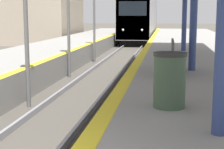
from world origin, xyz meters
TOP-DOWN VIEW (x-y plane):
  - train at (0.00, 34.66)m, footprint 2.65×18.01m
  - signal_far at (-1.22, 16.78)m, footprint 0.36×0.31m
  - trash_bin at (2.70, 3.60)m, footprint 0.59×0.59m
  - bench at (2.67, 7.55)m, footprint 0.44×1.66m
  - station_building at (-11.86, 29.64)m, footprint 13.19×8.26m

SIDE VIEW (x-z plane):
  - bench at x=2.67m, z-range 0.97..1.89m
  - trash_bin at x=2.70m, z-range 0.94..1.92m
  - train at x=0.00m, z-range 0.04..4.43m
  - station_building at x=-11.86m, z-range 0.01..6.27m
  - signal_far at x=-1.22m, z-range 0.93..5.64m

